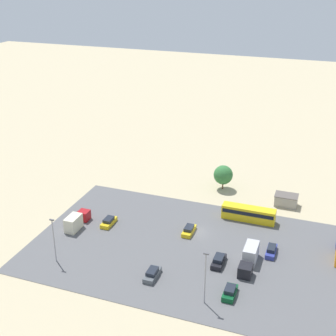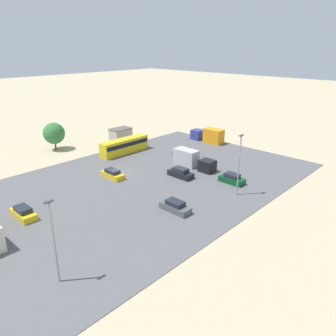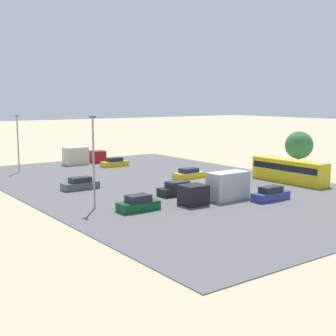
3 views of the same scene
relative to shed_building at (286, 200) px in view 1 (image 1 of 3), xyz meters
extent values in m
plane|color=tan|center=(15.49, 18.40, -1.34)|extent=(400.00, 400.00, 0.00)
cube|color=#565659|center=(15.49, 24.80, -1.30)|extent=(61.14, 38.20, 0.08)
cube|color=#9E998E|center=(0.00, 0.00, -0.07)|extent=(4.97, 3.26, 2.54)
cube|color=#59514C|center=(0.00, 0.00, 1.26)|extent=(5.21, 3.50, 0.12)
cube|color=gold|center=(6.79, 9.78, 0.30)|extent=(11.46, 2.51, 3.11)
cube|color=black|center=(6.79, 9.78, 0.86)|extent=(11.00, 2.55, 0.87)
cube|color=navy|center=(0.17, 20.96, -0.79)|extent=(1.72, 4.77, 0.93)
cube|color=#1E232D|center=(0.17, 20.96, 0.01)|extent=(1.44, 2.67, 0.68)
cube|color=gold|center=(34.36, 21.77, -0.82)|extent=(1.92, 4.60, 0.88)
cube|color=#1E232D|center=(34.36, 21.77, -0.06)|extent=(1.61, 2.57, 0.64)
cube|color=#4C5156|center=(18.89, 35.53, -0.80)|extent=(1.87, 4.66, 0.91)
cube|color=#1E232D|center=(18.89, 35.53, -0.01)|extent=(1.57, 2.61, 0.67)
cube|color=#0C4723|center=(4.82, 35.74, -0.78)|extent=(1.94, 4.32, 0.95)
cube|color=#1E232D|center=(4.82, 35.74, 0.05)|extent=(1.63, 2.42, 0.70)
cube|color=black|center=(8.81, 27.67, -0.78)|extent=(1.96, 4.77, 0.96)
cube|color=#1E232D|center=(8.81, 27.67, 0.05)|extent=(1.65, 2.67, 0.70)
cube|color=gold|center=(17.28, 19.17, -0.82)|extent=(1.88, 4.69, 0.87)
cube|color=#1E232D|center=(17.28, 19.17, -0.07)|extent=(1.58, 2.63, 0.64)
cube|color=maroon|center=(40.29, 21.85, -0.18)|extent=(2.31, 2.29, 2.15)
cube|color=beige|center=(40.29, 26.16, 0.28)|extent=(2.31, 4.06, 3.07)
cube|color=black|center=(3.51, 29.52, -0.15)|extent=(2.36, 2.68, 2.21)
cube|color=#B2B2B7|center=(3.51, 24.45, 0.32)|extent=(2.36, 4.77, 3.15)
cylinder|color=brown|center=(15.75, -3.48, -0.35)|extent=(0.36, 0.36, 1.97)
sphere|color=#337038|center=(15.75, -3.48, 2.40)|extent=(4.71, 4.71, 4.71)
cylinder|color=gray|center=(8.35, 38.93, 3.44)|extent=(0.20, 0.20, 9.38)
cube|color=#4C4C51|center=(8.35, 38.93, 8.31)|extent=(0.90, 0.28, 0.20)
cylinder|color=gray|center=(37.65, 37.06, 3.05)|extent=(0.20, 0.20, 8.61)
cube|color=#4C4C51|center=(37.65, 37.06, 7.54)|extent=(0.90, 0.28, 0.20)
camera|label=1|loc=(-7.00, 98.59, 50.02)|focal=50.00mm
camera|label=2|loc=(49.43, 63.01, 20.73)|focal=35.00mm
camera|label=3|loc=(-34.92, 60.90, 10.09)|focal=50.00mm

